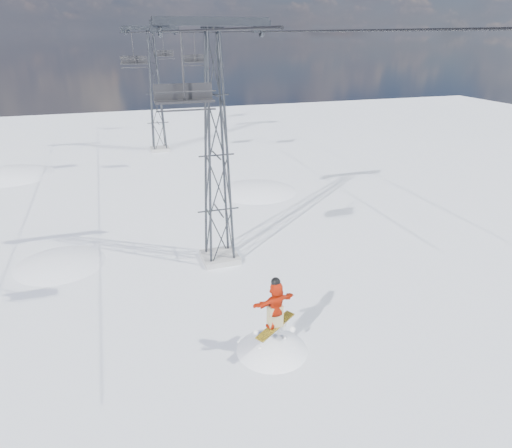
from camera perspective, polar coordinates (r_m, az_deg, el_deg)
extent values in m
plane|color=white|center=(16.97, -0.53, -16.71)|extent=(120.00, 120.00, 0.00)
sphere|color=white|center=(29.26, -20.84, -18.12)|extent=(16.00, 16.00, 16.00)
sphere|color=white|center=(37.95, 0.01, -9.58)|extent=(20.00, 20.00, 20.00)
sphere|color=white|center=(46.42, -26.00, -6.95)|extent=(22.00, 22.00, 22.00)
cube|color=#999999|center=(23.57, -4.53, -4.15)|extent=(1.80, 1.80, 0.30)
cube|color=#292C30|center=(21.05, -5.54, 23.91)|extent=(5.00, 0.35, 0.35)
cube|color=#292C30|center=(20.67, -11.98, 23.03)|extent=(0.80, 0.25, 0.50)
cube|color=#292C30|center=(21.64, 0.68, 23.44)|extent=(0.80, 0.25, 0.50)
cube|color=#999999|center=(46.97, -11.90, 9.16)|extent=(1.80, 1.80, 0.30)
cube|color=#292C30|center=(45.76, -13.10, 22.77)|extent=(5.00, 0.35, 0.35)
cube|color=#292C30|center=(45.58, -16.04, 22.26)|extent=(0.80, 0.25, 0.50)
cube|color=#292C30|center=(46.03, -10.14, 22.74)|extent=(0.80, 0.25, 0.50)
cylinder|color=black|center=(32.11, -14.60, 22.18)|extent=(0.06, 51.00, 0.06)
cylinder|color=black|center=(32.75, -6.29, 22.72)|extent=(0.06, 51.00, 0.06)
sphere|color=white|center=(18.57, 1.94, -19.72)|extent=(4.40, 4.40, 4.40)
cube|color=#B18D17|center=(16.45, 2.45, -12.61)|extent=(1.72, 1.25, 0.25)
imported|color=red|center=(15.95, 2.50, -9.98)|extent=(1.70, 0.85, 1.76)
cube|color=tan|center=(16.21, 2.47, -11.39)|extent=(0.56, 0.47, 0.81)
sphere|color=black|center=(15.51, 2.55, -7.31)|extent=(0.33, 0.33, 0.33)
cylinder|color=black|center=(15.49, -9.13, 18.79)|extent=(0.08, 0.08, 2.13)
cube|color=black|center=(15.59, -8.89, 14.89)|extent=(1.94, 0.44, 0.08)
cube|color=black|center=(15.77, -9.09, 16.02)|extent=(1.94, 0.06, 0.53)
cylinder|color=black|center=(15.39, -8.67, 13.89)|extent=(1.94, 0.06, 0.06)
cylinder|color=black|center=(15.27, -8.77, 16.01)|extent=(1.94, 0.05, 0.05)
cylinder|color=black|center=(36.84, -7.67, 21.03)|extent=(0.08, 0.08, 2.07)
cube|color=black|center=(36.88, -7.59, 19.42)|extent=(1.89, 0.42, 0.08)
cube|color=black|center=(37.07, -7.68, 19.87)|extent=(1.89, 0.06, 0.52)
cylinder|color=black|center=(36.66, -7.49, 19.04)|extent=(1.89, 0.06, 0.06)
cylinder|color=black|center=(36.59, -7.53, 19.92)|extent=(1.89, 0.05, 0.05)
cylinder|color=black|center=(37.73, -15.13, 20.44)|extent=(0.08, 0.08, 2.20)
cube|color=black|center=(37.78, -14.95, 18.77)|extent=(2.00, 0.45, 0.08)
cube|color=black|center=(37.98, -15.03, 19.24)|extent=(2.00, 0.06, 0.55)
cylinder|color=black|center=(37.55, -14.88, 18.38)|extent=(2.00, 0.06, 0.06)
cylinder|color=black|center=(37.46, -14.97, 19.28)|extent=(2.00, 0.05, 0.05)
cylinder|color=black|center=(54.96, -11.53, 21.12)|extent=(0.09, 0.09, 2.41)
cube|color=black|center=(55.00, -11.43, 19.87)|extent=(2.19, 0.49, 0.09)
cube|color=black|center=(55.22, -11.49, 20.22)|extent=(2.19, 0.07, 0.60)
cylinder|color=black|center=(54.74, -11.36, 19.57)|extent=(2.19, 0.07, 0.07)
cylinder|color=black|center=(54.66, -11.41, 20.26)|extent=(2.19, 0.05, 0.05)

